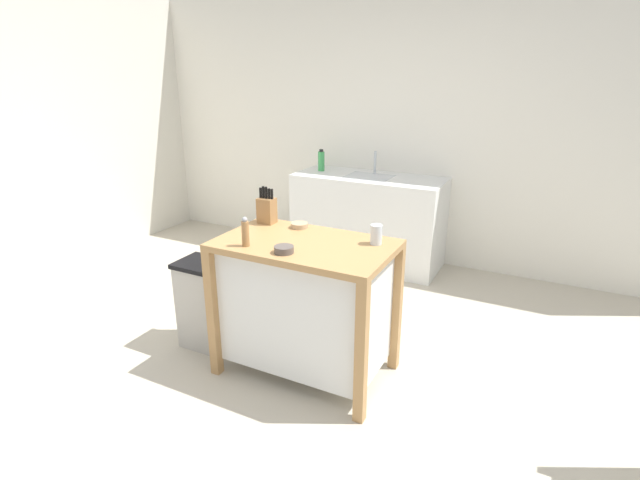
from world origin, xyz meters
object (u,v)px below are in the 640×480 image
(knife_block, at_px, (267,209))
(kitchen_island, at_px, (305,301))
(sink_faucet, at_px, (375,162))
(bottle_hand_soap, at_px, (321,161))
(pepper_grinder, at_px, (245,232))
(trash_bin, at_px, (206,304))
(drinking_cup, at_px, (376,235))
(bowl_ceramic_small, at_px, (284,249))
(bowl_stoneware_deep, at_px, (299,225))

(knife_block, bearing_deg, kitchen_island, -28.43)
(sink_faucet, xyz_separation_m, bottle_hand_soap, (-0.53, -0.12, -0.01))
(knife_block, height_order, bottle_hand_soap, knife_block)
(knife_block, height_order, pepper_grinder, knife_block)
(pepper_grinder, xyz_separation_m, sink_faucet, (-0.08, 2.29, 0.02))
(trash_bin, bearing_deg, pepper_grinder, -19.46)
(drinking_cup, height_order, pepper_grinder, pepper_grinder)
(sink_faucet, distance_m, bottle_hand_soap, 0.54)
(bowl_ceramic_small, height_order, trash_bin, bowl_ceramic_small)
(bottle_hand_soap, bearing_deg, kitchen_island, -65.74)
(sink_faucet, bearing_deg, pepper_grinder, -88.09)
(bowl_ceramic_small, xyz_separation_m, bottle_hand_soap, (-0.86, 2.16, 0.08))
(bowl_ceramic_small, bearing_deg, trash_bin, 167.38)
(bowl_ceramic_small, distance_m, drinking_cup, 0.55)
(bowl_stoneware_deep, distance_m, bowl_ceramic_small, 0.46)
(kitchen_island, bearing_deg, sink_faucet, 99.58)
(bowl_ceramic_small, relative_size, trash_bin, 0.18)
(kitchen_island, height_order, trash_bin, kitchen_island)
(trash_bin, height_order, sink_faucet, sink_faucet)
(knife_block, height_order, bowl_ceramic_small, knife_block)
(trash_bin, distance_m, bottle_hand_soap, 2.11)
(bowl_ceramic_small, bearing_deg, sink_faucet, 98.24)
(bowl_stoneware_deep, relative_size, drinking_cup, 0.95)
(pepper_grinder, relative_size, bottle_hand_soap, 0.82)
(kitchen_island, height_order, pepper_grinder, pepper_grinder)
(bottle_hand_soap, bearing_deg, knife_block, -74.75)
(sink_faucet, bearing_deg, kitchen_island, -80.42)
(bowl_ceramic_small, bearing_deg, bowl_stoneware_deep, 108.34)
(knife_block, bearing_deg, pepper_grinder, -72.82)
(bowl_stoneware_deep, xyz_separation_m, bottle_hand_soap, (-0.72, 1.73, 0.08))
(bowl_ceramic_small, xyz_separation_m, pepper_grinder, (-0.25, -0.01, 0.06))
(knife_block, distance_m, pepper_grinder, 0.46)
(kitchen_island, bearing_deg, pepper_grinder, -141.94)
(sink_faucet, bearing_deg, bottle_hand_soap, -167.54)
(knife_block, bearing_deg, drinking_cup, -4.22)
(bowl_stoneware_deep, bearing_deg, bottle_hand_soap, 112.54)
(kitchen_island, height_order, drinking_cup, drinking_cup)
(trash_bin, height_order, bottle_hand_soap, bottle_hand_soap)
(bowl_stoneware_deep, xyz_separation_m, trash_bin, (-0.60, -0.27, -0.59))
(bottle_hand_soap, bearing_deg, pepper_grinder, -74.36)
(trash_bin, bearing_deg, bowl_ceramic_small, -12.62)
(drinking_cup, bearing_deg, bowl_stoneware_deep, 173.30)
(kitchen_island, distance_m, trash_bin, 0.79)
(trash_bin, bearing_deg, bottle_hand_soap, 93.25)
(bowl_stoneware_deep, height_order, drinking_cup, drinking_cup)
(pepper_grinder, height_order, trash_bin, pepper_grinder)
(trash_bin, relative_size, bottle_hand_soap, 2.91)
(bowl_stoneware_deep, distance_m, drinking_cup, 0.56)
(bowl_stoneware_deep, xyz_separation_m, bowl_ceramic_small, (0.14, -0.43, 0.00))
(bowl_stoneware_deep, relative_size, trash_bin, 0.18)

